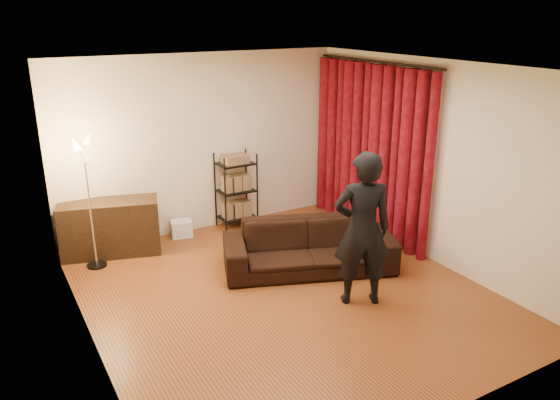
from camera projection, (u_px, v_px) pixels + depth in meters
floor at (285, 293)px, 6.66m from camera, size 5.00×5.00×0.00m
ceiling at (286, 67)px, 5.77m from camera, size 5.00×5.00×0.00m
wall_back at (202, 144)px, 8.26m from camera, size 5.00×0.00×5.00m
wall_front at (451, 276)px, 4.17m from camera, size 5.00×0.00×5.00m
wall_left at (80, 225)px, 5.16m from camera, size 0.00×5.00×5.00m
wall_right at (431, 162)px, 7.27m from camera, size 0.00×5.00×5.00m
curtain_rod at (376, 62)px, 7.74m from camera, size 0.04×2.65×0.04m
curtain at (370, 151)px, 8.16m from camera, size 0.22×2.65×2.55m
sofa at (309, 247)px, 7.18m from camera, size 2.39×1.61×0.65m
person at (362, 229)px, 6.19m from camera, size 0.79×0.69×1.83m
media_cabinet at (110, 228)px, 7.63m from camera, size 1.42×0.86×0.78m
storage_boxes at (182, 229)px, 8.29m from camera, size 0.35×0.30×0.26m
wire_shelf at (236, 191)px, 8.53m from camera, size 0.63×0.52×1.20m
floor_lamp at (90, 205)px, 7.08m from camera, size 0.35×0.35×1.77m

